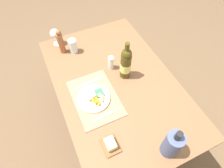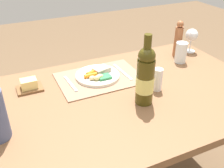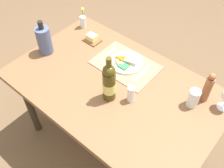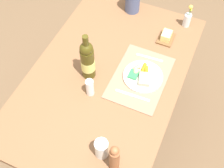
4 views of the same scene
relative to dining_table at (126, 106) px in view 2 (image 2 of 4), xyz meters
The scene contains 11 objects.
dining_table is the anchor object (origin of this frame).
placemat 0.23m from the dining_table, 72.17° to the right, with size 0.46×0.32×0.01m, color #957057.
dinner_plate 0.24m from the dining_table, 71.60° to the right, with size 0.24×0.24×0.04m.
fork 0.24m from the dining_table, 111.17° to the right, with size 0.02×0.21×0.01m, color silver.
knife 0.32m from the dining_table, 40.86° to the right, with size 0.01×0.18×0.01m, color silver.
wine_bottle 0.24m from the dining_table, 111.33° to the left, with size 0.08×0.08×0.34m.
butter_dish 0.51m from the dining_table, 29.18° to the right, with size 0.13×0.10×0.06m.
water_tumbler 0.53m from the dining_table, 158.30° to the right, with size 0.07×0.07×0.13m.
wine_glass 0.73m from the dining_table, 154.99° to the right, with size 0.08×0.08×0.16m.
salt_shaker 0.21m from the dining_table, 168.61° to the left, with size 0.05×0.05×0.12m, color white.
pepper_mill 0.61m from the dining_table, 151.61° to the right, with size 0.05×0.05×0.23m.
Camera 2 is at (0.54, 0.99, 1.46)m, focal length 42.03 mm.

